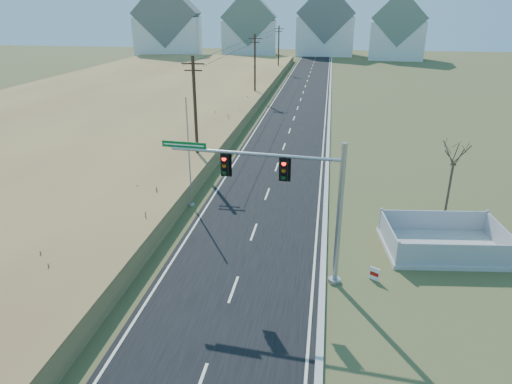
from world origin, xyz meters
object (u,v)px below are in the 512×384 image
fence_enclosure (443,245)px  open_sign (375,274)px  flagpole (190,165)px  bare_tree (455,152)px  traffic_signal_mast (300,197)px

fence_enclosure → open_sign: (-3.97, -3.67, 0.07)m
open_sign → flagpole: 13.83m
open_sign → bare_tree: bare_tree is taller
fence_enclosure → open_sign: fence_enclosure is taller
traffic_signal_mast → fence_enclosure: bearing=31.9°
traffic_signal_mast → open_sign: traffic_signal_mast is taller
traffic_signal_mast → flagpole: (-7.64, 7.68, -1.42)m
traffic_signal_mast → flagpole: 10.92m
fence_enclosure → flagpole: (-15.39, 3.71, 2.63)m
fence_enclosure → flagpole: size_ratio=0.94×
open_sign → bare_tree: 11.09m
flagpole → bare_tree: (16.69, 1.65, 1.13)m
flagpole → open_sign: bearing=-32.9°
flagpole → traffic_signal_mast: bearing=-45.1°
traffic_signal_mast → fence_enclosure: (7.75, 3.97, -4.05)m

